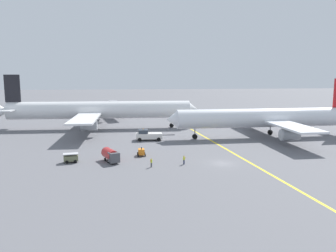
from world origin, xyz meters
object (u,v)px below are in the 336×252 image
airliner_at_gate_left (99,110)px  airliner_being_pushed (267,118)px  gse_baggage_cart_near_cluster (71,158)px  gse_fuel_bowser_stubby (111,155)px  gse_gpu_cart_small (141,152)px  ground_crew_marshaller_foreground (184,160)px  jet_bridge (116,107)px  pushback_tug (148,135)px  ground_crew_wing_walker_right (151,162)px

airliner_at_gate_left → airliner_being_pushed: size_ratio=1.15×
gse_baggage_cart_near_cluster → gse_fuel_bowser_stubby: 7.44m
gse_baggage_cart_near_cluster → gse_fuel_bowser_stubby: bearing=-3.5°
gse_gpu_cart_small → ground_crew_marshaller_foreground: (7.54, -7.39, 0.05)m
airliner_at_gate_left → jet_bridge: (4.18, 24.26, -1.26)m
gse_baggage_cart_near_cluster → gse_gpu_cart_small: 13.76m
gse_baggage_cart_near_cluster → jet_bridge: (5.79, 63.98, 3.39)m
pushback_tug → jet_bridge: jet_bridge is taller
jet_bridge → airliner_at_gate_left: bearing=-99.8°
gse_fuel_bowser_stubby → jet_bridge: (-1.62, 64.44, 2.92)m
gse_fuel_bowser_stubby → jet_bridge: 64.52m
pushback_tug → ground_crew_wing_walker_right: pushback_tug is taller
airliner_at_gate_left → jet_bridge: bearing=80.2°
airliner_being_pushed → gse_fuel_bowser_stubby: (-38.64, -21.13, -3.67)m
ground_crew_marshaller_foreground → jet_bridge: size_ratio=0.09×
gse_fuel_bowser_stubby → ground_crew_marshaller_foreground: bearing=-13.2°
gse_baggage_cart_near_cluster → pushback_tug: bearing=52.3°
airliner_at_gate_left → ground_crew_marshaller_foreground: size_ratio=36.16×
ground_crew_marshaller_foreground → jet_bridge: 69.30m
gse_fuel_bowser_stubby → pushback_tug: bearing=68.6°
ground_crew_wing_walker_right → jet_bridge: bearing=97.4°
airliner_being_pushed → ground_crew_marshaller_foreground: (-25.29, -24.27, -4.15)m
pushback_tug → ground_crew_marshaller_foreground: (5.36, -23.50, -0.42)m
pushback_tug → jet_bridge: size_ratio=0.53×
gse_fuel_bowser_stubby → ground_crew_marshaller_foreground: 13.73m
ground_crew_wing_walker_right → airliner_being_pushed: bearing=39.2°
gse_gpu_cart_small → ground_crew_wing_walker_right: 8.83m
gse_baggage_cart_near_cluster → jet_bridge: jet_bridge is taller
airliner_being_pushed → jet_bridge: 59.13m
airliner_at_gate_left → gse_baggage_cart_near_cluster: size_ratio=19.87×
jet_bridge → gse_fuel_bowser_stubby: bearing=-88.6°
airliner_at_gate_left → pushback_tug: (13.80, -19.80, -4.24)m
ground_crew_wing_walker_right → gse_gpu_cart_small: bearing=99.7°
pushback_tug → airliner_being_pushed: bearing=1.4°
airliner_being_pushed → pushback_tug: 30.88m
pushback_tug → gse_fuel_bowser_stubby: (-7.99, -20.37, 0.06)m
pushback_tug → gse_baggage_cart_near_cluster: size_ratio=3.27×
airliner_being_pushed → ground_crew_marshaller_foreground: bearing=-136.2°
airliner_being_pushed → jet_bridge: airliner_being_pushed is taller
ground_crew_wing_walker_right → gse_baggage_cart_near_cluster: bearing=161.6°
airliner_being_pushed → ground_crew_wing_walker_right: (-31.33, -25.58, -4.14)m
gse_baggage_cart_near_cluster → gse_fuel_bowser_stubby: size_ratio=0.57×
gse_gpu_cart_small → ground_crew_wing_walker_right: size_ratio=1.30×
jet_bridge → ground_crew_marshaller_foreground: bearing=-77.5°
airliner_at_gate_left → ground_crew_wing_walker_right: size_ratio=35.61×
airliner_being_pushed → pushback_tug: airliner_being_pushed is taller
airliner_at_gate_left → pushback_tug: 24.51m
jet_bridge → airliner_being_pushed: bearing=-47.1°
pushback_tug → gse_baggage_cart_near_cluster: pushback_tug is taller
ground_crew_marshaller_foreground → jet_bridge: jet_bridge is taller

